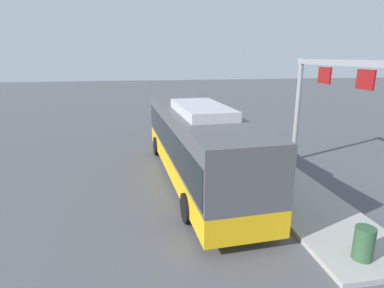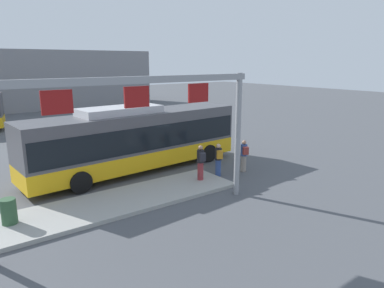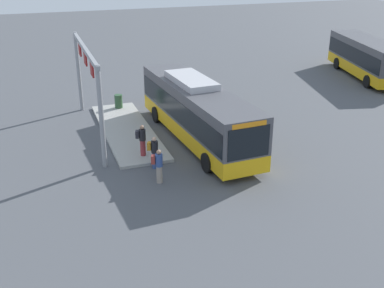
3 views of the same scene
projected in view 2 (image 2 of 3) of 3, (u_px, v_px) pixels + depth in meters
name	position (u px, v px, depth m)	size (l,w,h in m)	color
ground_plane	(138.00, 170.00, 18.64)	(120.00, 120.00, 0.00)	#4C4F54
platform_curb	(124.00, 201.00, 14.41)	(10.00, 2.80, 0.16)	#9E9E99
bus_main	(136.00, 137.00, 18.22)	(11.83, 3.29, 3.46)	#EAAD14
person_boarding	(244.00, 155.00, 18.27)	(0.50, 0.60, 1.67)	gray
person_waiting_near	(218.00, 159.00, 17.52)	(0.50, 0.60, 1.67)	#334C8C
person_waiting_mid	(201.00, 162.00, 16.48)	(0.46, 0.59, 1.67)	maroon
platform_sign_gantry	(138.00, 119.00, 11.77)	(9.76, 0.24, 5.20)	gray
station_building	(28.00, 80.00, 42.73)	(29.15, 8.00, 6.95)	gray
trash_bin	(9.00, 211.00, 12.10)	(0.52, 0.52, 0.90)	#2D5133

